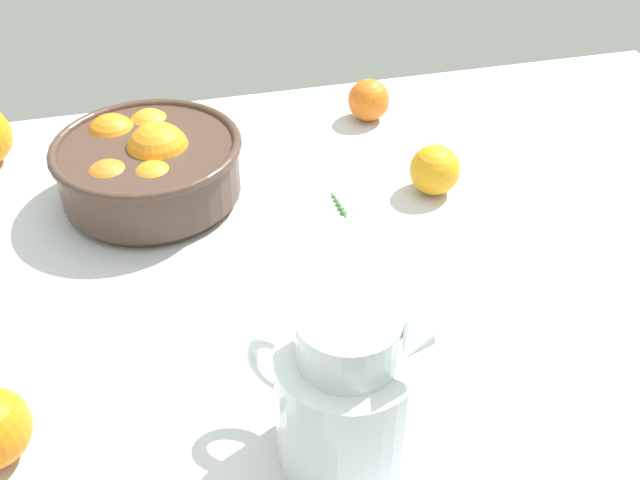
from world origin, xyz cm
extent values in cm
cube|color=silver|center=(0.00, 0.00, -1.50)|extent=(148.97, 88.04, 3.00)
cylinder|color=#473328|center=(-14.39, 17.61, 0.60)|extent=(21.20, 21.20, 1.20)
cylinder|color=#473328|center=(-14.39, 17.61, 4.64)|extent=(23.05, 23.05, 6.89)
torus|color=#473328|center=(-14.39, 17.61, 8.09)|extent=(24.25, 24.25, 1.20)
sphere|color=orange|center=(-12.94, 17.51, 6.80)|extent=(8.22, 8.22, 8.22)
sphere|color=orange|center=(-13.55, 24.97, 5.84)|extent=(6.53, 6.53, 6.53)
sphere|color=orange|center=(-18.55, 23.70, 6.10)|extent=(7.13, 7.13, 7.13)
sphere|color=orange|center=(-19.32, 13.41, 5.32)|extent=(7.09, 7.09, 7.09)
sphere|color=orange|center=(-14.02, 11.94, 5.54)|extent=(6.54, 6.54, 6.54)
cylinder|color=white|center=(-0.59, -26.82, 6.02)|extent=(12.26, 12.26, 12.04)
cylinder|color=white|center=(-0.59, -26.82, 14.25)|extent=(8.57, 8.57, 4.41)
cone|color=white|center=(3.23, -30.48, 15.79)|extent=(4.10, 4.10, 2.80)
torus|color=white|center=(-5.60, -22.04, 7.23)|extent=(5.53, 5.36, 6.50)
cylinder|color=#FDAD20|center=(-0.59, -26.82, 4.30)|extent=(11.28, 11.28, 8.61)
sphere|color=orange|center=(19.53, 31.54, 3.20)|extent=(6.41, 6.41, 6.41)
sphere|color=orange|center=(22.11, 10.27, 3.35)|extent=(6.71, 6.71, 6.71)
cylinder|color=#447638|center=(8.93, 10.15, 0.15)|extent=(0.67, 5.90, 0.30)
sphere|color=#447638|center=(9.05, 8.19, 0.30)|extent=(0.99, 0.99, 0.99)
sphere|color=#447638|center=(8.99, 9.17, 0.30)|extent=(0.98, 0.98, 0.98)
sphere|color=#447638|center=(8.93, 10.15, 0.30)|extent=(0.91, 0.91, 0.91)
sphere|color=#447638|center=(8.87, 11.13, 0.30)|extent=(0.78, 0.78, 0.78)
sphere|color=#447638|center=(8.81, 12.11, 0.30)|extent=(0.69, 0.69, 0.69)
camera|label=1|loc=(-13.10, -67.15, 56.98)|focal=42.09mm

